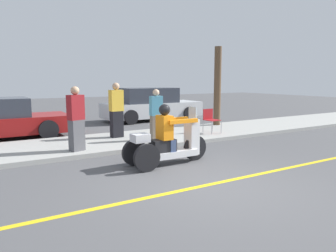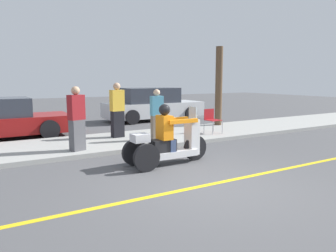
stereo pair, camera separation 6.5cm
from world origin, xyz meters
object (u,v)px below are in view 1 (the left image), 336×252
object	(u,v)px
motorcycle_trike	(168,143)
spectator_by_tree	(116,111)
spectator_far_back	(156,116)
parked_car_lot_right	(151,105)
folding_chair_set_back	(210,118)
tree_trunk	(217,86)
spectator_end_of_line	(76,120)

from	to	relation	value
motorcycle_trike	spectator_by_tree	world-z (taller)	spectator_by_tree
spectator_far_back	parked_car_lot_right	xyz separation A→B (m)	(2.57, 5.10, -0.14)
folding_chair_set_back	tree_trunk	bearing A→B (deg)	43.95
tree_trunk	spectator_far_back	bearing A→B (deg)	-156.77
motorcycle_trike	spectator_by_tree	distance (m)	3.35
spectator_end_of_line	spectator_by_tree	world-z (taller)	spectator_by_tree
spectator_far_back	tree_trunk	bearing A→B (deg)	23.23
motorcycle_trike	parked_car_lot_right	xyz separation A→B (m)	(3.54, 7.39, 0.22)
spectator_by_tree	folding_chair_set_back	bearing A→B (deg)	-15.51
parked_car_lot_right	motorcycle_trike	bearing A→B (deg)	-115.61
parked_car_lot_right	tree_trunk	bearing A→B (deg)	-72.03
spectator_by_tree	tree_trunk	distance (m)	4.66
spectator_by_tree	folding_chair_set_back	distance (m)	3.24
spectator_far_back	folding_chair_set_back	size ratio (longest dim) A/B	1.88
motorcycle_trike	tree_trunk	distance (m)	6.19
motorcycle_trike	folding_chair_set_back	distance (m)	4.05
spectator_end_of_line	tree_trunk	bearing A→B (deg)	16.71
spectator_far_back	spectator_end_of_line	world-z (taller)	spectator_end_of_line
spectator_by_tree	parked_car_lot_right	world-z (taller)	spectator_by_tree
motorcycle_trike	spectator_end_of_line	distance (m)	2.57
spectator_far_back	tree_trunk	distance (m)	4.12
tree_trunk	motorcycle_trike	bearing A→B (deg)	-140.37
motorcycle_trike	folding_chair_set_back	xyz separation A→B (m)	(3.21, 2.46, 0.11)
spectator_far_back	spectator_by_tree	xyz separation A→B (m)	(-0.86, 1.04, 0.09)
spectator_by_tree	parked_car_lot_right	xyz separation A→B (m)	(3.43, 4.07, -0.23)
spectator_end_of_line	spectator_by_tree	bearing A→B (deg)	38.48
folding_chair_set_back	tree_trunk	distance (m)	2.30
motorcycle_trike	spectator_far_back	distance (m)	2.51
parked_car_lot_right	tree_trunk	size ratio (longest dim) A/B	1.52
tree_trunk	spectator_end_of_line	bearing A→B (deg)	-163.29
spectator_far_back	folding_chair_set_back	xyz separation A→B (m)	(2.24, 0.18, -0.24)
spectator_end_of_line	folding_chair_set_back	bearing A→B (deg)	5.43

